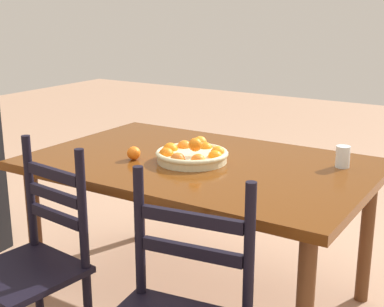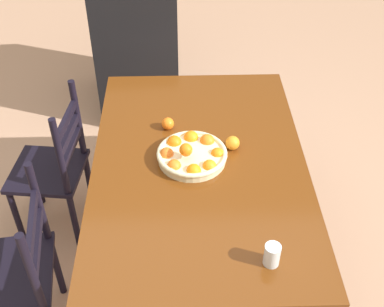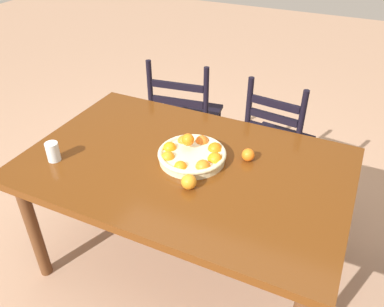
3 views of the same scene
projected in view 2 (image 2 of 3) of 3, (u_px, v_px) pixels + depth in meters
name	position (u px, v px, depth m)	size (l,w,h in m)	color
ground_plane	(198.00, 257.00, 2.89)	(12.00, 12.00, 0.00)	tan
dining_table	(199.00, 174.00, 2.47)	(1.59, 1.03, 0.73)	#602F0E
chair_near_window	(11.00, 276.00, 2.26)	(0.51, 0.51, 0.92)	black
chair_by_cabinet	(55.00, 170.00, 2.80)	(0.43, 0.43, 0.93)	black
cabinet	(135.00, 35.00, 3.77)	(0.78, 0.59, 1.12)	black
fruit_bowl	(192.00, 154.00, 2.41)	(0.34, 0.34, 0.13)	beige
orange_loose_0	(232.00, 143.00, 2.48)	(0.07, 0.07, 0.07)	orange
orange_loose_1	(168.00, 124.00, 2.60)	(0.06, 0.06, 0.06)	orange
drinking_glass	(272.00, 255.00, 1.93)	(0.06, 0.06, 0.10)	silver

